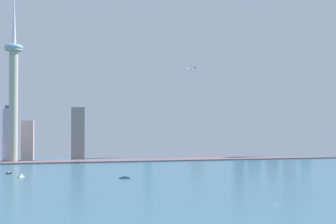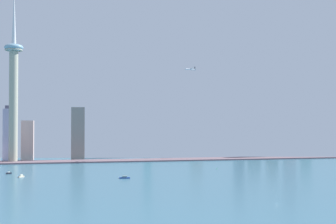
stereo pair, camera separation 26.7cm
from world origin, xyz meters
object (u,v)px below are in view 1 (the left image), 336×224
Objects in this scene: skyscraper_0 at (196,144)px; skyscraper_5 at (78,134)px; observation_tower at (14,84)px; boat_2 at (125,177)px; skyscraper_3 at (272,141)px; skyscraper_9 at (147,128)px; channel_buoy_0 at (217,169)px; skyscraper_1 at (8,134)px; airplane at (190,69)px; boat_1 at (9,173)px; skyscraper_7 at (305,140)px; skyscraper_8 at (289,129)px; skyscraper_4 at (254,144)px; skyscraper_6 at (28,140)px; boat_0 at (21,176)px; skyscraper_2 at (239,132)px.

skyscraper_5 is (-266.50, -26.24, 25.50)m from skyscraper_0.
observation_tower is 21.99× the size of boat_2.
boat_2 is (-396.09, -363.31, -31.65)m from skyscraper_3.
skyscraper_9 is 304.07m from channel_buoy_0.
airplane reaches higher than skyscraper_1.
skyscraper_3 is 629.75m from boat_1.
skyscraper_7 is 8.60× the size of boat_1.
skyscraper_8 is at bearing -137.28° from boat_2.
skyscraper_8 is (75.27, -29.37, 35.52)m from skyscraper_4.
skyscraper_5 is 166.42m from skyscraper_9.
skyscraper_4 is at bearing -165.55° from skyscraper_7.
channel_buoy_0 is (-174.66, -255.48, -27.01)m from skyscraper_4.
skyscraper_6 is (-370.04, -8.79, 11.46)m from skyscraper_0.
boat_0 is at bearing -86.05° from skyscraper_6.
skyscraper_9 is at bearing 9.82° from skyscraper_1.
skyscraper_2 is at bearing 62.39° from channel_buoy_0.
skyscraper_1 is 519.84m from skyscraper_2.
skyscraper_2 is 85.52m from skyscraper_3.
skyscraper_3 is at bearing 19.79° from skyscraper_4.
skyscraper_1 is 1.37× the size of skyscraper_6.
skyscraper_1 is 0.85× the size of skyscraper_8.
observation_tower is at bearing -115.61° from skyscraper_6.
skyscraper_2 is at bearing 4.85° from skyscraper_1.
airplane is at bearing 87.95° from channel_buoy_0.
skyscraper_7 is at bearing 6.71° from skyscraper_0.
skyscraper_1 is at bearing -157.11° from skyscraper_6.
airplane reaches higher than boat_2.
observation_tower is 41.97× the size of boat_0.
skyscraper_5 is at bearing 134.52° from channel_buoy_0.
channel_buoy_0 is (73.33, -287.95, -64.55)m from skyscraper_9.
skyscraper_1 reaches higher than skyscraper_4.
boat_1 is (-566.42, -273.41, -31.56)m from skyscraper_3.
boat_0 is at bearing -154.39° from skyscraper_8.
skyscraper_2 is 46.46m from skyscraper_4.
channel_buoy_0 is (334.21, -252.03, -40.69)m from skyscraper_6.
skyscraper_0 is 264.89m from channel_buoy_0.
skyscraper_1 is 443.48m from channel_buoy_0.
boat_0 is 316.85m from channel_buoy_0.
skyscraper_5 is at bearing -27.59° from airplane.
boat_0 is (57.57, -280.42, -53.54)m from skyscraper_1.
skyscraper_9 reaches higher than boat_2.
skyscraper_3 is 0.52× the size of skyscraper_8.
observation_tower is 614.56m from skyscraper_8.
skyscraper_5 is at bearing -138.92° from boat_1.
airplane reaches higher than boat_0.
skyscraper_2 reaches higher than boat_1.
skyscraper_4 is at bearing 0.39° from skyscraper_6.
skyscraper_1 is 621.41m from skyscraper_8.
skyscraper_3 reaches higher than boat_1.
skyscraper_3 is at bearing 2.34° from skyscraper_6.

